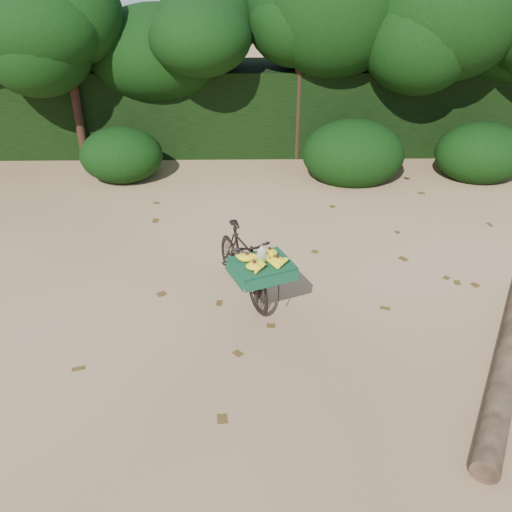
{
  "coord_description": "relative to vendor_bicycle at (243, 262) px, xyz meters",
  "views": [
    {
      "loc": [
        -0.55,
        -5.79,
        4.03
      ],
      "look_at": [
        -0.47,
        -0.24,
        0.84
      ],
      "focal_mm": 38.0,
      "sensor_mm": 36.0,
      "label": 1
    }
  ],
  "objects": [
    {
      "name": "leaf_litter",
      "position": [
        0.62,
        0.44,
        -0.48
      ],
      "size": [
        7.0,
        7.3,
        0.01
      ],
      "primitive_type": null,
      "color": "#4A3413",
      "rests_on": "ground"
    },
    {
      "name": "bush_clumps",
      "position": [
        1.12,
        4.09,
        -0.03
      ],
      "size": [
        8.8,
        1.7,
        0.9
      ],
      "primitive_type": null,
      "color": "black",
      "rests_on": "ground"
    },
    {
      "name": "vendor_bicycle",
      "position": [
        0.0,
        0.0,
        0.0
      ],
      "size": [
        1.16,
        1.75,
        0.95
      ],
      "rotation": [
        0.0,
        0.0,
        0.4
      ],
      "color": "black",
      "rests_on": "ground"
    },
    {
      "name": "hedge_backdrop",
      "position": [
        0.62,
        6.09,
        0.42
      ],
      "size": [
        26.0,
        1.8,
        1.8
      ],
      "primitive_type": "cube",
      "color": "black",
      "rests_on": "ground"
    },
    {
      "name": "tree_row",
      "position": [
        -0.03,
        5.29,
        1.52
      ],
      "size": [
        14.5,
        2.0,
        4.0
      ],
      "primitive_type": null,
      "color": "black",
      "rests_on": "ground"
    },
    {
      "name": "ground",
      "position": [
        0.62,
        -0.21,
        -0.48
      ],
      "size": [
        80.0,
        80.0,
        0.0
      ],
      "primitive_type": "plane",
      "color": "tan",
      "rests_on": "ground"
    },
    {
      "name": "fallen_log",
      "position": [
        2.93,
        -1.41,
        -0.35
      ],
      "size": [
        1.97,
        3.23,
        0.26
      ],
      "primitive_type": "cylinder",
      "rotation": [
        1.57,
        0.0,
        -0.51
      ],
      "color": "brown",
      "rests_on": "ground"
    }
  ]
}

